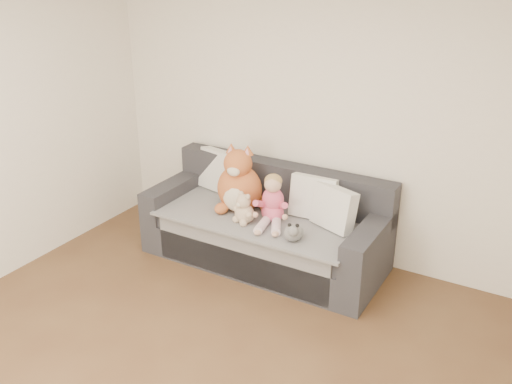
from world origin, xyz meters
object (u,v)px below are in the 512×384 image
at_px(sofa, 266,229).
at_px(sippy_cup, 243,212).
at_px(toddler, 272,203).
at_px(teddy_bear, 244,211).
at_px(plush_cat, 239,185).

bearing_deg(sofa, sippy_cup, -118.24).
height_order(sofa, toddler, toddler).
bearing_deg(toddler, sippy_cup, 178.32).
xyz_separation_m(sofa, teddy_bear, (-0.07, -0.28, 0.28)).
distance_m(toddler, sippy_cup, 0.29).
relative_size(sofa, sippy_cup, 17.41).
height_order(teddy_bear, sippy_cup, teddy_bear).
xyz_separation_m(plush_cat, teddy_bear, (0.18, -0.23, -0.12)).
distance_m(sofa, sippy_cup, 0.34).
bearing_deg(toddler, sofa, 114.55).
height_order(sofa, teddy_bear, sofa).
height_order(sofa, sippy_cup, sofa).
bearing_deg(sofa, toddler, -46.16).
relative_size(toddler, teddy_bear, 1.55).
height_order(plush_cat, teddy_bear, plush_cat).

